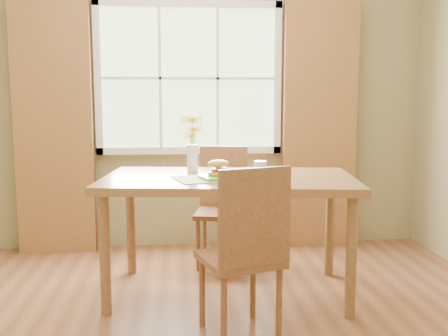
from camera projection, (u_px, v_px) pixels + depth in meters
room at (198, 95)px, 2.74m from camera, size 4.24×3.84×2.74m
window at (189, 78)px, 4.56m from camera, size 1.62×0.06×1.32m
curtain_left at (54, 125)px, 4.43m from camera, size 0.65×0.08×2.20m
curtain_right at (320, 124)px, 4.63m from camera, size 0.65×0.08×2.20m
dining_table at (229, 189)px, 3.51m from camera, size 1.77×1.14×0.81m
chair_near at (246, 246)px, 2.85m from camera, size 0.51×0.51×0.98m
chair_far at (222, 200)px, 4.23m from camera, size 0.46×0.46×0.94m
placemat at (211, 178)px, 3.40m from camera, size 0.52×0.44×0.01m
plate at (218, 178)px, 3.38m from camera, size 0.27×0.27×0.01m
croissant_sandwich at (218, 168)px, 3.38m from camera, size 0.18×0.15×0.11m
water_glass at (260, 171)px, 3.36m from camera, size 0.08×0.08×0.12m
flower_vase at (192, 138)px, 3.68m from camera, size 0.16×0.16×0.40m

